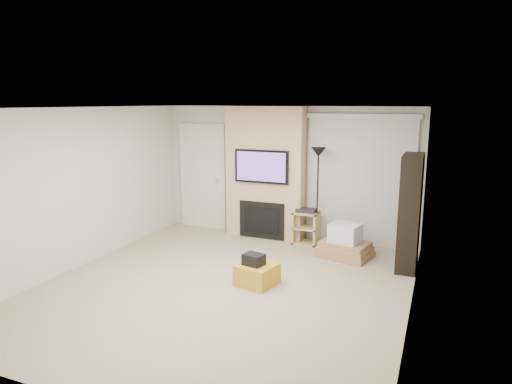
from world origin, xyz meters
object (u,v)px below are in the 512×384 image
at_px(floor_lamp, 318,169).
at_px(box_stack, 345,244).
at_px(ottoman, 257,274).
at_px(av_stand, 306,225).
at_px(bookshelf, 410,212).

bearing_deg(floor_lamp, box_stack, -36.85).
distance_m(ottoman, floor_lamp, 2.49).
relative_size(ottoman, av_stand, 0.76).
relative_size(ottoman, box_stack, 0.51).
xyz_separation_m(ottoman, av_stand, (0.11, 2.13, 0.20)).
distance_m(ottoman, bookshelf, 2.58).
relative_size(floor_lamp, bookshelf, 0.99).
bearing_deg(box_stack, ottoman, -118.99).
xyz_separation_m(ottoman, floor_lamp, (0.30, 2.13, 1.26)).
height_order(floor_lamp, box_stack, floor_lamp).
bearing_deg(bookshelf, floor_lamp, 159.79).
bearing_deg(av_stand, ottoman, -92.83).
xyz_separation_m(floor_lamp, box_stack, (0.62, -0.46, -1.19)).
bearing_deg(ottoman, bookshelf, 38.28).
bearing_deg(floor_lamp, ottoman, -98.16).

